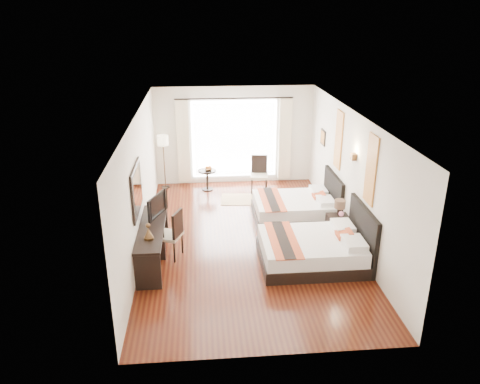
{
  "coord_description": "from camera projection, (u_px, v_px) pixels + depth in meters",
  "views": [
    {
      "loc": [
        -0.97,
        -9.24,
        4.79
      ],
      "look_at": [
        -0.14,
        0.22,
        1.05
      ],
      "focal_mm": 35.0,
      "sensor_mm": 36.0,
      "label": 1
    }
  ],
  "objects": [
    {
      "name": "jute_rug",
      "position": [
        244.0,
        199.0,
        12.56
      ],
      "size": [
        1.29,
        0.94,
        0.01
      ],
      "primitive_type": "cube",
      "rotation": [
        0.0,
        0.0,
        -0.1
      ],
      "color": "tan",
      "rests_on": "floor"
    },
    {
      "name": "drape_left",
      "position": [
        183.0,
        142.0,
        13.17
      ],
      "size": [
        0.35,
        0.14,
        2.35
      ],
      "primitive_type": "cube",
      "color": "beige",
      "rests_on": "floor"
    },
    {
      "name": "wall_sconce",
      "position": [
        353.0,
        157.0,
        9.7
      ],
      "size": [
        0.1,
        0.14,
        0.14
      ],
      "primitive_type": "cube",
      "color": "#4E341B",
      "rests_on": "wall_headboard"
    },
    {
      "name": "window_glass",
      "position": [
        234.0,
        139.0,
        13.38
      ],
      "size": [
        2.4,
        0.02,
        2.2
      ],
      "primitive_type": "cube",
      "color": "white",
      "rests_on": "wall_window"
    },
    {
      "name": "bed_far",
      "position": [
        297.0,
        207.0,
        11.37
      ],
      "size": [
        1.96,
        1.53,
        1.1
      ],
      "color": "black",
      "rests_on": "floor"
    },
    {
      "name": "fruit_bowl",
      "position": [
        208.0,
        169.0,
        13.01
      ],
      "size": [
        0.26,
        0.26,
        0.06
      ],
      "primitive_type": "imported",
      "rotation": [
        0.0,
        0.0,
        0.11
      ],
      "color": "#422D17",
      "rests_on": "side_table"
    },
    {
      "name": "wall_headboard",
      "position": [
        351.0,
        177.0,
        10.07
      ],
      "size": [
        0.01,
        7.5,
        2.8
      ],
      "primitive_type": "cube",
      "color": "silver",
      "rests_on": "floor"
    },
    {
      "name": "mirror_glass",
      "position": [
        138.0,
        190.0,
        8.96
      ],
      "size": [
        0.01,
        1.12,
        0.82
      ],
      "primitive_type": "cube",
      "color": "white",
      "rests_on": "mirror_frame"
    },
    {
      "name": "bed_near",
      "position": [
        316.0,
        249.0,
        9.35
      ],
      "size": [
        2.09,
        1.63,
        1.17
      ],
      "color": "black",
      "rests_on": "floor"
    },
    {
      "name": "vase",
      "position": [
        341.0,
        221.0,
        10.0
      ],
      "size": [
        0.12,
        0.12,
        0.12
      ],
      "primitive_type": "imported",
      "rotation": [
        0.0,
        0.0,
        0.08
      ],
      "color": "black",
      "rests_on": "nightstand"
    },
    {
      "name": "art_panel_near",
      "position": [
        371.0,
        170.0,
        8.83
      ],
      "size": [
        0.03,
        0.5,
        1.35
      ],
      "primitive_type": "cube",
      "color": "brown",
      "rests_on": "wall_headboard"
    },
    {
      "name": "table_lamp",
      "position": [
        340.0,
        205.0,
        10.25
      ],
      "size": [
        0.24,
        0.24,
        0.39
      ],
      "color": "black",
      "rests_on": "nightstand"
    },
    {
      "name": "desk_chair",
      "position": [
        170.0,
        243.0,
        9.58
      ],
      "size": [
        0.62,
        0.62,
        1.03
      ],
      "rotation": [
        0.0,
        0.0,
        2.77
      ],
      "color": "beige",
      "rests_on": "floor"
    },
    {
      "name": "floor",
      "position": [
        247.0,
        240.0,
        10.4
      ],
      "size": [
        4.5,
        7.5,
        0.01
      ],
      "primitive_type": "cube",
      "color": "#39110A",
      "rests_on": "ground"
    },
    {
      "name": "drape_right",
      "position": [
        285.0,
        140.0,
        13.41
      ],
      "size": [
        0.35,
        0.14,
        2.35
      ],
      "primitive_type": "cube",
      "color": "beige",
      "rests_on": "floor"
    },
    {
      "name": "bronze_figurine",
      "position": [
        148.0,
        232.0,
        8.72
      ],
      "size": [
        0.19,
        0.19,
        0.28
      ],
      "primitive_type": null,
      "rotation": [
        0.0,
        0.0,
        -0.04
      ],
      "color": "#4E341B",
      "rests_on": "console_desk"
    },
    {
      "name": "mirror_frame",
      "position": [
        137.0,
        190.0,
        8.96
      ],
      "size": [
        0.04,
        1.25,
        0.95
      ],
      "primitive_type": "cube",
      "color": "black",
      "rests_on": "wall_desk"
    },
    {
      "name": "floor_lamp",
      "position": [
        163.0,
        144.0,
        12.93
      ],
      "size": [
        0.31,
        0.31,
        1.54
      ],
      "color": "black",
      "rests_on": "floor"
    },
    {
      "name": "wall_desk",
      "position": [
        140.0,
        184.0,
        9.7
      ],
      "size": [
        0.01,
        7.5,
        2.8
      ],
      "primitive_type": "cube",
      "color": "silver",
      "rests_on": "floor"
    },
    {
      "name": "art_panel_far",
      "position": [
        339.0,
        140.0,
        10.83
      ],
      "size": [
        0.03,
        0.5,
        1.35
      ],
      "primitive_type": "cube",
      "color": "brown",
      "rests_on": "wall_headboard"
    },
    {
      "name": "ceiling",
      "position": [
        248.0,
        115.0,
        9.37
      ],
      "size": [
        4.5,
        7.5,
        0.02
      ],
      "primitive_type": "cube",
      "color": "white",
      "rests_on": "wall_headboard"
    },
    {
      "name": "nightstand",
      "position": [
        338.0,
        229.0,
        10.29
      ],
      "size": [
        0.46,
        0.56,
        0.54
      ],
      "primitive_type": "cube",
      "color": "black",
      "rests_on": "floor"
    },
    {
      "name": "window_chair",
      "position": [
        259.0,
        181.0,
        13.0
      ],
      "size": [
        0.53,
        0.53,
        1.01
      ],
      "rotation": [
        0.0,
        0.0,
        -1.7
      ],
      "color": "beige",
      "rests_on": "floor"
    },
    {
      "name": "side_table",
      "position": [
        207.0,
        180.0,
        13.14
      ],
      "size": [
        0.51,
        0.51,
        0.59
      ],
      "primitive_type": "cylinder",
      "color": "black",
      "rests_on": "floor"
    },
    {
      "name": "wall_window",
      "position": [
        234.0,
        136.0,
        13.36
      ],
      "size": [
        4.5,
        0.01,
        2.8
      ],
      "primitive_type": "cube",
      "color": "silver",
      "rests_on": "floor"
    },
    {
      "name": "console_desk",
      "position": [
        153.0,
        244.0,
        9.41
      ],
      "size": [
        0.5,
        2.2,
        0.76
      ],
      "primitive_type": "cube",
      "color": "black",
      "rests_on": "floor"
    },
    {
      "name": "wall_entry",
      "position": [
        275.0,
        273.0,
        6.41
      ],
      "size": [
        4.5,
        0.01,
        2.8
      ],
      "primitive_type": "cube",
      "color": "silver",
      "rests_on": "floor"
    },
    {
      "name": "sheer_curtain",
      "position": [
        234.0,
        140.0,
        13.32
      ],
      "size": [
        2.3,
        0.02,
        2.1
      ],
      "primitive_type": "cube",
      "color": "white",
      "rests_on": "wall_window"
    },
    {
      "name": "television",
      "position": [
        154.0,
        205.0,
        9.69
      ],
      "size": [
        0.41,
        0.81,
        0.48
      ],
      "primitive_type": "imported",
      "rotation": [
        0.0,
        0.0,
        1.18
      ],
      "color": "black",
      "rests_on": "console_desk"
    }
  ]
}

